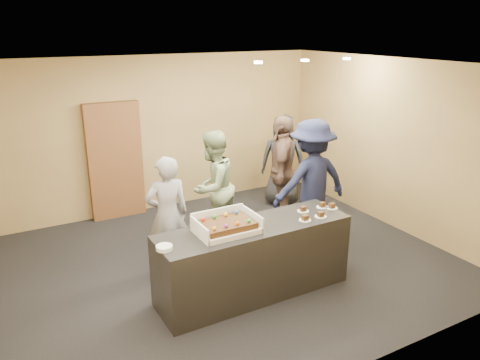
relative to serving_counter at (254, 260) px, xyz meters
The scene contains 17 objects.
room 1.23m from the serving_counter, 87.23° to the left, with size 6.04×6.00×2.70m.
serving_counter is the anchor object (origin of this frame).
storage_cabinet 3.39m from the serving_counter, 103.65° to the left, with size 0.90×0.15×1.98m, color brown.
cake_box 0.62m from the serving_counter, behind, with size 0.71×0.49×0.21m.
sheet_cake 0.66m from the serving_counter, behind, with size 0.60×0.42×0.12m.
plate_stack 1.25m from the serving_counter, behind, with size 0.18×0.18×0.04m, color white.
slice_a 0.80m from the serving_counter, 14.92° to the right, with size 0.15×0.15×0.07m.
slice_b 0.91m from the serving_counter, ahead, with size 0.15×0.15×0.07m.
slice_c 1.00m from the serving_counter, 11.20° to the right, with size 0.15×0.15×0.07m.
slice_d 1.18m from the serving_counter, ahead, with size 0.15×0.15×0.07m.
slice_e 1.26m from the serving_counter, ahead, with size 0.15×0.15×0.07m.
person_server_grey 1.30m from the serving_counter, 123.99° to the left, with size 0.58×0.38×1.59m, color gray.
person_sage_man 1.67m from the serving_counter, 81.71° to the left, with size 0.83×0.65×1.71m, color #91A67A.
person_navy_man 1.87m from the serving_counter, 31.02° to the left, with size 1.21×0.70×1.87m, color #181D3B.
person_brown_extra 2.28m from the serving_counter, 47.78° to the left, with size 1.07×0.44×1.82m, color brown.
person_dark_suit 3.16m from the serving_counter, 49.78° to the left, with size 0.81×0.53×1.66m, color #28292E.
ceiling_spotlights 3.07m from the serving_counter, 39.24° to the left, with size 1.72×0.12×0.03m.
Camera 1 is at (-2.66, -5.21, 3.16)m, focal length 35.00 mm.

